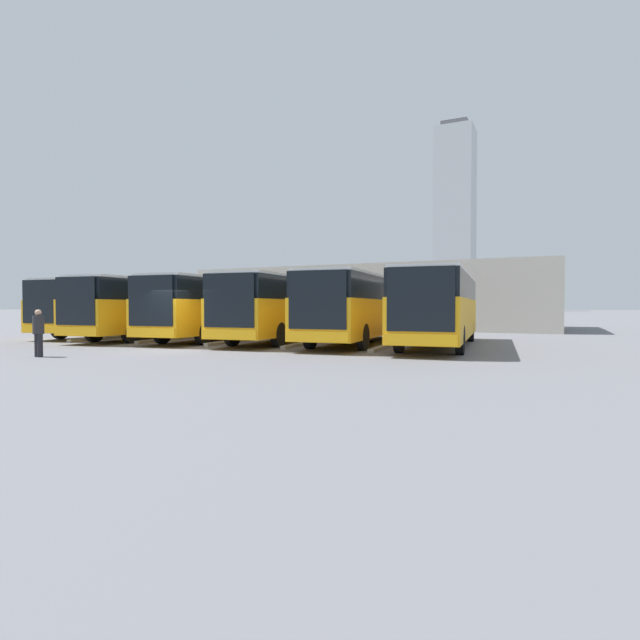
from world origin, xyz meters
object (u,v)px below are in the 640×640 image
object	(u,v)px
bus_5	(124,306)
bus_3	(223,306)
bus_4	(160,306)
bus_2	(288,306)
bus_1	(359,306)
bus_0	(440,306)
pedestrian	(38,331)

from	to	relation	value
bus_5	bus_3	bearing A→B (deg)	171.41
bus_5	bus_4	bearing A→B (deg)	159.53
bus_2	bus_3	size ratio (longest dim) A/B	1.00
bus_1	bus_4	distance (m)	11.69
bus_0	bus_3	size ratio (longest dim) A/B	1.00
bus_0	bus_5	xyz separation A→B (m)	(19.40, 0.02, 0.00)
bus_1	pedestrian	size ratio (longest dim) A/B	7.22
bus_4	bus_5	bearing A→B (deg)	-20.47
bus_1	bus_3	xyz separation A→B (m)	(7.76, 0.43, 0.00)
bus_3	pedestrian	distance (m)	10.53
bus_1	bus_3	world-z (taller)	same
bus_1	bus_2	distance (m)	3.88
bus_3	bus_5	distance (m)	7.77
bus_1	pedestrian	xyz separation A→B (m)	(7.98, 10.92, -0.91)
bus_2	bus_5	xyz separation A→B (m)	(11.64, -0.07, 0.00)
bus_0	bus_2	size ratio (longest dim) A/B	1.00
bus_1	bus_4	world-z (taller)	same
bus_1	bus_3	bearing A→B (deg)	-2.68
bus_1	bus_0	bearing A→B (deg)	173.45
bus_5	bus_0	bearing A→B (deg)	174.18
bus_3	pedestrian	size ratio (longest dim) A/B	7.22
bus_2	bus_4	world-z (taller)	same
bus_1	bus_2	xyz separation A→B (m)	(3.88, 0.14, 0.00)
bus_2	pedestrian	size ratio (longest dim) A/B	7.22
bus_0	bus_3	bearing A→B (deg)	-3.97
pedestrian	bus_0	bearing A→B (deg)	-126.11
bus_0	bus_2	distance (m)	7.76
bus_0	bus_1	xyz separation A→B (m)	(3.88, -0.04, 0.00)
bus_2	bus_5	world-z (taller)	same
bus_2	bus_3	xyz separation A→B (m)	(3.88, 0.30, 0.00)
bus_0	bus_2	bearing A→B (deg)	-5.22
bus_1	pedestrian	bearing A→B (deg)	47.96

